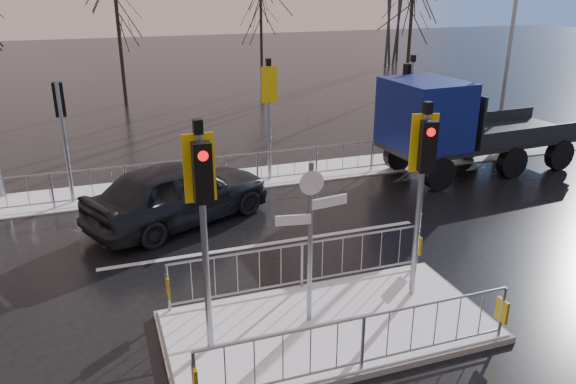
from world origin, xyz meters
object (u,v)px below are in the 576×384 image
object	(u,v)px
car_far_lane	(179,192)
street_lamp_right	(513,31)
flatbed_truck	(448,125)
traffic_island	(327,311)

from	to	relation	value
car_far_lane	street_lamp_right	distance (m)	13.11
flatbed_truck	street_lamp_right	bearing A→B (deg)	25.13
flatbed_truck	traffic_island	bearing A→B (deg)	-136.08
traffic_island	car_far_lane	xyz separation A→B (m)	(-1.76, 5.84, 0.47)
flatbed_truck	street_lamp_right	size ratio (longest dim) A/B	0.88
car_far_lane	flatbed_truck	world-z (taller)	flatbed_truck
street_lamp_right	traffic_island	bearing A→B (deg)	-141.27
traffic_island	street_lamp_right	size ratio (longest dim) A/B	0.75
flatbed_truck	car_far_lane	bearing A→B (deg)	-173.36
car_far_lane	flatbed_truck	size ratio (longest dim) A/B	0.71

